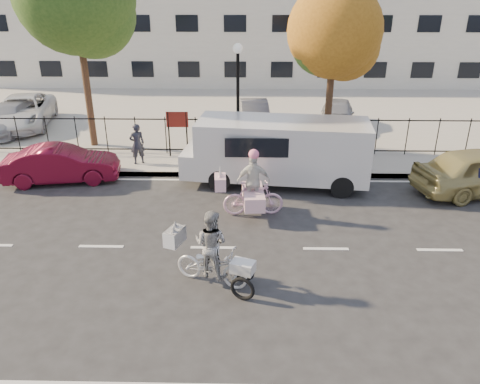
{
  "coord_description": "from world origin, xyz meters",
  "views": [
    {
      "loc": [
        0.94,
        -10.75,
        6.42
      ],
      "look_at": [
        0.69,
        1.2,
        1.1
      ],
      "focal_mm": 35.0,
      "sensor_mm": 36.0,
      "label": 1
    }
  ],
  "objects_px": {
    "lamppost": "(238,82)",
    "lot_car_d": "(337,113)",
    "unicorn_bike": "(252,191)",
    "lot_car_a": "(9,118)",
    "zebra_trike": "(212,256)",
    "white_van": "(279,150)",
    "pedestrian": "(137,144)",
    "lot_car_b": "(23,111)",
    "lot_car_c": "(254,114)",
    "red_sedan": "(61,164)"
  },
  "relations": [
    {
      "from": "unicorn_bike",
      "to": "lamppost",
      "type": "bearing_deg",
      "value": 2.23
    },
    {
      "from": "lamppost",
      "to": "lot_car_c",
      "type": "xyz_separation_m",
      "value": [
        0.68,
        4.39,
        -2.35
      ]
    },
    {
      "from": "red_sedan",
      "to": "lot_car_b",
      "type": "xyz_separation_m",
      "value": [
        -4.23,
        6.44,
        0.24
      ]
    },
    {
      "from": "unicorn_bike",
      "to": "lot_car_a",
      "type": "distance_m",
      "value": 13.84
    },
    {
      "from": "red_sedan",
      "to": "pedestrian",
      "type": "distance_m",
      "value": 2.81
    },
    {
      "from": "zebra_trike",
      "to": "lot_car_c",
      "type": "height_order",
      "value": "zebra_trike"
    },
    {
      "from": "lot_car_c",
      "to": "lot_car_d",
      "type": "bearing_deg",
      "value": -5.09
    },
    {
      "from": "lamppost",
      "to": "lot_car_d",
      "type": "distance_m",
      "value": 6.79
    },
    {
      "from": "lot_car_b",
      "to": "lot_car_d",
      "type": "height_order",
      "value": "lot_car_b"
    },
    {
      "from": "zebra_trike",
      "to": "lot_car_d",
      "type": "bearing_deg",
      "value": -0.35
    },
    {
      "from": "zebra_trike",
      "to": "lot_car_d",
      "type": "xyz_separation_m",
      "value": [
        5.03,
        12.78,
        0.07
      ]
    },
    {
      "from": "lamppost",
      "to": "zebra_trike",
      "type": "bearing_deg",
      "value": -92.74
    },
    {
      "from": "lot_car_d",
      "to": "pedestrian",
      "type": "bearing_deg",
      "value": -138.22
    },
    {
      "from": "lamppost",
      "to": "lot_car_d",
      "type": "relative_size",
      "value": 1.15
    },
    {
      "from": "lot_car_c",
      "to": "lot_car_b",
      "type": "bearing_deg",
      "value": 176.16
    },
    {
      "from": "red_sedan",
      "to": "lot_car_d",
      "type": "relative_size",
      "value": 1.03
    },
    {
      "from": "unicorn_bike",
      "to": "lot_car_d",
      "type": "bearing_deg",
      "value": -28.13
    },
    {
      "from": "unicorn_bike",
      "to": "lot_car_d",
      "type": "xyz_separation_m",
      "value": [
        4.09,
        9.21,
        0.02
      ]
    },
    {
      "from": "lot_car_b",
      "to": "zebra_trike",
      "type": "bearing_deg",
      "value": -63.38
    },
    {
      "from": "pedestrian",
      "to": "lot_car_a",
      "type": "bearing_deg",
      "value": -56.94
    },
    {
      "from": "red_sedan",
      "to": "lot_car_d",
      "type": "height_order",
      "value": "lot_car_d"
    },
    {
      "from": "lot_car_d",
      "to": "unicorn_bike",
      "type": "bearing_deg",
      "value": -104.03
    },
    {
      "from": "lot_car_c",
      "to": "zebra_trike",
      "type": "bearing_deg",
      "value": -99.96
    },
    {
      "from": "lamppost",
      "to": "zebra_trike",
      "type": "height_order",
      "value": "lamppost"
    },
    {
      "from": "white_van",
      "to": "lot_car_c",
      "type": "bearing_deg",
      "value": 103.14
    },
    {
      "from": "lot_car_b",
      "to": "red_sedan",
      "type": "bearing_deg",
      "value": -68.65
    },
    {
      "from": "zebra_trike",
      "to": "lot_car_a",
      "type": "xyz_separation_m",
      "value": [
        -10.27,
        11.68,
        0.07
      ]
    },
    {
      "from": "lamppost",
      "to": "lot_car_c",
      "type": "height_order",
      "value": "lamppost"
    },
    {
      "from": "lot_car_a",
      "to": "lot_car_b",
      "type": "xyz_separation_m",
      "value": [
        0.29,
        0.84,
        0.09
      ]
    },
    {
      "from": "zebra_trike",
      "to": "red_sedan",
      "type": "distance_m",
      "value": 8.37
    },
    {
      "from": "white_van",
      "to": "lot_car_b",
      "type": "xyz_separation_m",
      "value": [
        -11.84,
        6.44,
        -0.36
      ]
    },
    {
      "from": "red_sedan",
      "to": "pedestrian",
      "type": "xyz_separation_m",
      "value": [
        2.37,
        1.47,
        0.28
      ]
    },
    {
      "from": "lot_car_c",
      "to": "lot_car_d",
      "type": "distance_m",
      "value": 3.95
    },
    {
      "from": "unicorn_bike",
      "to": "lot_car_d",
      "type": "distance_m",
      "value": 10.07
    },
    {
      "from": "white_van",
      "to": "pedestrian",
      "type": "relative_size",
      "value": 4.2
    },
    {
      "from": "unicorn_bike",
      "to": "lot_car_c",
      "type": "bearing_deg",
      "value": -5.02
    },
    {
      "from": "pedestrian",
      "to": "lot_car_b",
      "type": "height_order",
      "value": "pedestrian"
    },
    {
      "from": "zebra_trike",
      "to": "unicorn_bike",
      "type": "bearing_deg",
      "value": 6.38
    },
    {
      "from": "white_van",
      "to": "lot_car_b",
      "type": "bearing_deg",
      "value": 157.91
    },
    {
      "from": "zebra_trike",
      "to": "pedestrian",
      "type": "distance_m",
      "value": 8.28
    },
    {
      "from": "zebra_trike",
      "to": "white_van",
      "type": "xyz_separation_m",
      "value": [
        1.86,
        6.08,
        0.52
      ]
    },
    {
      "from": "zebra_trike",
      "to": "lot_car_c",
      "type": "bearing_deg",
      "value": 16.32
    },
    {
      "from": "lamppost",
      "to": "unicorn_bike",
      "type": "bearing_deg",
      "value": -83.6
    },
    {
      "from": "unicorn_bike",
      "to": "lot_car_a",
      "type": "bearing_deg",
      "value": 49.95
    },
    {
      "from": "lamppost",
      "to": "lot_car_a",
      "type": "distance_m",
      "value": 11.41
    },
    {
      "from": "pedestrian",
      "to": "lot_car_d",
      "type": "relative_size",
      "value": 0.41
    },
    {
      "from": "zebra_trike",
      "to": "white_van",
      "type": "height_order",
      "value": "white_van"
    },
    {
      "from": "lot_car_a",
      "to": "lamppost",
      "type": "bearing_deg",
      "value": -16.68
    },
    {
      "from": "lot_car_a",
      "to": "lot_car_b",
      "type": "distance_m",
      "value": 0.89
    },
    {
      "from": "white_van",
      "to": "lot_car_a",
      "type": "height_order",
      "value": "white_van"
    }
  ]
}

